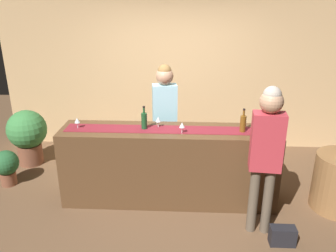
% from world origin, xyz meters
% --- Properties ---
extents(ground_plane, '(10.00, 10.00, 0.00)m').
position_xyz_m(ground_plane, '(0.00, 0.00, 0.00)').
color(ground_plane, brown).
extents(back_wall, '(6.00, 0.12, 2.90)m').
position_xyz_m(back_wall, '(0.00, 1.90, 1.45)').
color(back_wall, tan).
rests_on(back_wall, ground).
extents(bar_counter, '(2.77, 0.60, 1.02)m').
position_xyz_m(bar_counter, '(0.00, 0.00, 0.51)').
color(bar_counter, '#543821').
rests_on(bar_counter, ground).
extents(counter_runner_cloth, '(2.64, 0.28, 0.01)m').
position_xyz_m(counter_runner_cloth, '(0.00, 0.00, 1.02)').
color(counter_runner_cloth, maroon).
rests_on(counter_runner_cloth, bar_counter).
extents(wine_bottle_amber, '(0.07, 0.07, 0.30)m').
position_xyz_m(wine_bottle_amber, '(0.92, -0.03, 1.13)').
color(wine_bottle_amber, brown).
rests_on(wine_bottle_amber, bar_counter).
extents(wine_bottle_green, '(0.07, 0.07, 0.30)m').
position_xyz_m(wine_bottle_green, '(-0.31, 0.01, 1.13)').
color(wine_bottle_green, '#194723').
rests_on(wine_bottle_green, bar_counter).
extents(wine_glass_near_customer, '(0.07, 0.07, 0.14)m').
position_xyz_m(wine_glass_near_customer, '(-0.14, 0.08, 1.12)').
color(wine_glass_near_customer, silver).
rests_on(wine_glass_near_customer, bar_counter).
extents(wine_glass_mid_counter, '(0.07, 0.07, 0.14)m').
position_xyz_m(wine_glass_mid_counter, '(0.17, -0.11, 1.12)').
color(wine_glass_mid_counter, silver).
rests_on(wine_glass_mid_counter, bar_counter).
extents(wine_glass_far_end, '(0.07, 0.07, 0.14)m').
position_xyz_m(wine_glass_far_end, '(-1.16, -0.01, 1.12)').
color(wine_glass_far_end, silver).
rests_on(wine_glass_far_end, bar_counter).
extents(bartender, '(0.37, 0.25, 1.74)m').
position_xyz_m(bartender, '(-0.09, 0.58, 1.08)').
color(bartender, '#26262B').
rests_on(bartender, ground).
extents(customer_sipping, '(0.36, 0.25, 1.75)m').
position_xyz_m(customer_sipping, '(1.08, -0.62, 1.09)').
color(customer_sipping, brown).
rests_on(customer_sipping, ground).
extents(potted_plant_tall, '(0.62, 0.62, 0.91)m').
position_xyz_m(potted_plant_tall, '(-2.33, 0.95, 0.53)').
color(potted_plant_tall, brown).
rests_on(potted_plant_tall, ground).
extents(potted_plant_small, '(0.36, 0.36, 0.53)m').
position_xyz_m(potted_plant_small, '(-2.37, 0.27, 0.31)').
color(potted_plant_small, brown).
rests_on(potted_plant_small, ground).
extents(handbag, '(0.28, 0.14, 0.22)m').
position_xyz_m(handbag, '(1.31, -0.85, 0.11)').
color(handbag, black).
rests_on(handbag, ground).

